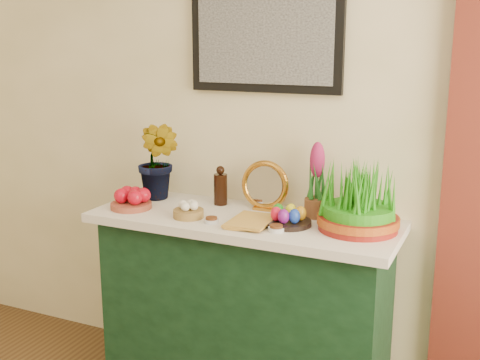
# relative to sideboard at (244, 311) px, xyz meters

# --- Properties ---
(sideboard) EXTENTS (1.30, 0.45, 0.85)m
(sideboard) POSITION_rel_sideboard_xyz_m (0.00, 0.00, 0.00)
(sideboard) COLOR #153C21
(sideboard) RESTS_ON ground
(tablecloth) EXTENTS (1.40, 0.55, 0.04)m
(tablecloth) POSITION_rel_sideboard_xyz_m (0.00, 0.00, 0.45)
(tablecloth) COLOR white
(tablecloth) RESTS_ON sideboard
(hyacinth_green) EXTENTS (0.28, 0.24, 0.52)m
(hyacinth_green) POSITION_rel_sideboard_xyz_m (-0.51, 0.10, 0.73)
(hyacinth_green) COLOR #216621
(hyacinth_green) RESTS_ON tablecloth
(apple_bowl) EXTENTS (0.23, 0.23, 0.10)m
(apple_bowl) POSITION_rel_sideboard_xyz_m (-0.54, -0.10, 0.51)
(apple_bowl) COLOR #9B4732
(apple_bowl) RESTS_ON tablecloth
(garlic_basket) EXTENTS (0.18, 0.18, 0.08)m
(garlic_basket) POSITION_rel_sideboard_xyz_m (-0.22, -0.12, 0.50)
(garlic_basket) COLOR #A38142
(garlic_basket) RESTS_ON tablecloth
(vinegar_cruet) EXTENTS (0.07, 0.07, 0.19)m
(vinegar_cruet) POSITION_rel_sideboard_xyz_m (-0.19, 0.13, 0.55)
(vinegar_cruet) COLOR black
(vinegar_cruet) RESTS_ON tablecloth
(mirror) EXTENTS (0.23, 0.07, 0.24)m
(mirror) POSITION_rel_sideboard_xyz_m (0.04, 0.15, 0.58)
(mirror) COLOR #C28127
(mirror) RESTS_ON tablecloth
(book) EXTENTS (0.17, 0.24, 0.03)m
(book) POSITION_rel_sideboard_xyz_m (-0.01, -0.10, 0.48)
(book) COLOR gold
(book) RESTS_ON tablecloth
(spice_dish_left) EXTENTS (0.06, 0.06, 0.03)m
(spice_dish_left) POSITION_rel_sideboard_xyz_m (-0.09, -0.15, 0.48)
(spice_dish_left) COLOR silver
(spice_dish_left) RESTS_ON tablecloth
(spice_dish_right) EXTENTS (0.07, 0.07, 0.03)m
(spice_dish_right) POSITION_rel_sideboard_xyz_m (0.21, -0.14, 0.48)
(spice_dish_right) COLOR silver
(spice_dish_right) RESTS_ON tablecloth
(egg_plate) EXTENTS (0.27, 0.27, 0.08)m
(egg_plate) POSITION_rel_sideboard_xyz_m (0.22, -0.04, 0.50)
(egg_plate) COLOR black
(egg_plate) RESTS_ON tablecloth
(hyacinth_pink) EXTENTS (0.10, 0.10, 0.34)m
(hyacinth_pink) POSITION_rel_sideboard_xyz_m (0.30, 0.13, 0.62)
(hyacinth_pink) COLOR brown
(hyacinth_pink) RESTS_ON tablecloth
(wheatgrass_sabzeh) EXTENTS (0.34, 0.34, 0.28)m
(wheatgrass_sabzeh) POSITION_rel_sideboard_xyz_m (0.51, 0.02, 0.59)
(wheatgrass_sabzeh) COLOR maroon
(wheatgrass_sabzeh) RESTS_ON tablecloth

